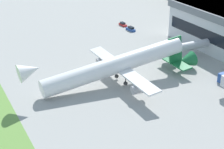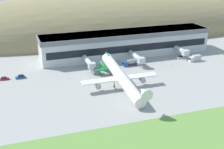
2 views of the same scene
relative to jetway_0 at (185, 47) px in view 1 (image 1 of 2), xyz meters
The scene contains 5 objects.
ground_plane 31.93m from the jetway_0, 59.42° to the right, with size 431.98×431.98×0.00m, color #9E9E99.
jetway_0 is the anchor object (origin of this frame).
cargo_airplane 28.15m from the jetway_0, 76.17° to the right, with size 33.96×52.04×11.29m.
service_car_0 40.68m from the jetway_0, behind, with size 4.30×1.66×1.40m.
service_car_2 33.48m from the jetway_0, behind, with size 4.68×1.97×1.67m.
Camera 1 is at (71.90, -42.75, 43.86)m, focal length 60.00 mm.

